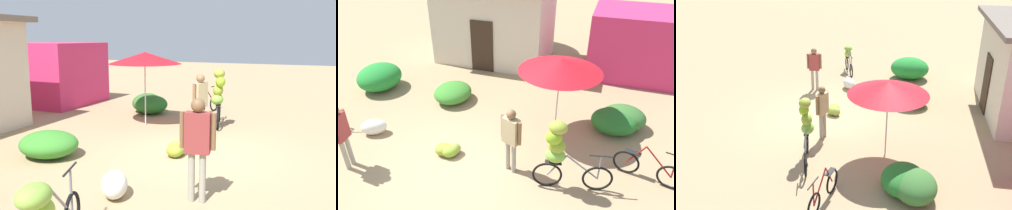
# 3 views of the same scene
# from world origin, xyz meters

# --- Properties ---
(ground_plane) EXTENTS (60.00, 60.00, 0.00)m
(ground_plane) POSITION_xyz_m (0.00, 0.00, 0.00)
(ground_plane) COLOR tan
(hedge_bush_front_left) EXTENTS (1.43, 1.61, 0.90)m
(hedge_bush_front_left) POSITION_xyz_m (-4.34, 2.91, 0.45)
(hedge_bush_front_left) COLOR #238731
(hedge_bush_front_left) RESTS_ON ground
(hedge_bush_front_right) EXTENTS (1.20, 1.35, 0.59)m
(hedge_bush_front_right) POSITION_xyz_m (-1.50, 2.97, 0.29)
(hedge_bush_front_right) COLOR #3A852D
(hedge_bush_front_right) RESTS_ON ground
(hedge_bush_mid) EXTENTS (1.28, 1.11, 0.64)m
(hedge_bush_mid) POSITION_xyz_m (3.63, 2.88, 0.32)
(hedge_bush_mid) COLOR #266F27
(hedge_bush_mid) RESTS_ON ground
(hedge_bush_by_door) EXTENTS (1.25, 1.02, 0.67)m
(hedge_bush_by_door) POSITION_xyz_m (3.87, 3.17, 0.33)
(hedge_bush_by_door) COLOR #366A2E
(hedge_bush_by_door) RESTS_ON ground
(market_umbrella) EXTENTS (2.19, 2.19, 2.22)m
(market_umbrella) POSITION_xyz_m (2.06, 2.33, 2.04)
(market_umbrella) COLOR beige
(market_umbrella) RESTS_ON ground
(bicycle_leftmost) EXTENTS (1.57, 0.62, 1.15)m
(bicycle_leftmost) POSITION_xyz_m (-4.72, 0.18, 0.71)
(bicycle_leftmost) COLOR black
(bicycle_leftmost) RESTS_ON ground
(bicycle_near_pile) EXTENTS (1.73, 0.53, 1.76)m
(bicycle_near_pile) POSITION_xyz_m (2.55, 0.18, 1.00)
(bicycle_near_pile) COLOR black
(bicycle_near_pile) RESTS_ON ground
(bicycle_center_loaded) EXTENTS (1.56, 0.40, 0.93)m
(bicycle_center_loaded) POSITION_xyz_m (4.46, 1.08, 0.34)
(bicycle_center_loaded) COLOR black
(bicycle_center_loaded) RESTS_ON ground
(banana_pile_on_ground) EXTENTS (0.75, 0.62, 0.31)m
(banana_pile_on_ground) POSITION_xyz_m (-0.30, 0.39, 0.15)
(banana_pile_on_ground) COLOR #8CA32D
(banana_pile_on_ground) RESTS_ON ground
(produce_sack) EXTENTS (0.83, 0.72, 0.44)m
(produce_sack) POSITION_xyz_m (-2.72, 0.53, 0.22)
(produce_sack) COLOR silver
(produce_sack) RESTS_ON ground
(person_vendor) EXTENTS (0.26, 0.57, 1.71)m
(person_vendor) POSITION_xyz_m (-2.36, -0.79, 1.05)
(person_vendor) COLOR gray
(person_vendor) RESTS_ON ground
(person_bystander) EXTENTS (0.54, 0.33, 1.70)m
(person_bystander) POSITION_xyz_m (1.39, 0.37, 1.04)
(person_bystander) COLOR gray
(person_bystander) RESTS_ON ground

